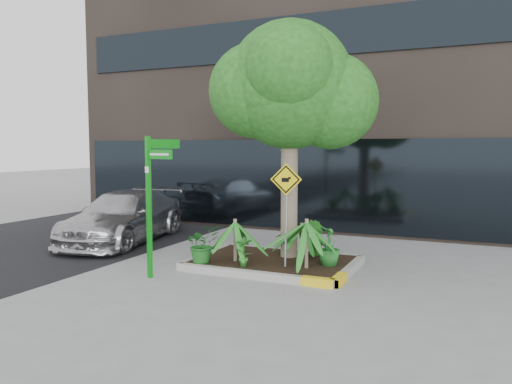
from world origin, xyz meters
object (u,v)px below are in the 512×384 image
at_px(parked_car, 124,217).
at_px(street_sign_post, 153,191).
at_px(tree, 290,85).
at_px(cattle_sign, 286,197).

relative_size(parked_car, street_sign_post, 1.69).
bearing_deg(parked_car, tree, -16.15).
height_order(tree, cattle_sign, tree).
bearing_deg(tree, cattle_sign, -73.89).
bearing_deg(street_sign_post, tree, 67.87).
relative_size(street_sign_post, cattle_sign, 1.33).
height_order(parked_car, cattle_sign, cattle_sign).
height_order(tree, street_sign_post, tree).
distance_m(parked_car, street_sign_post, 4.07).
height_order(tree, parked_car, tree).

